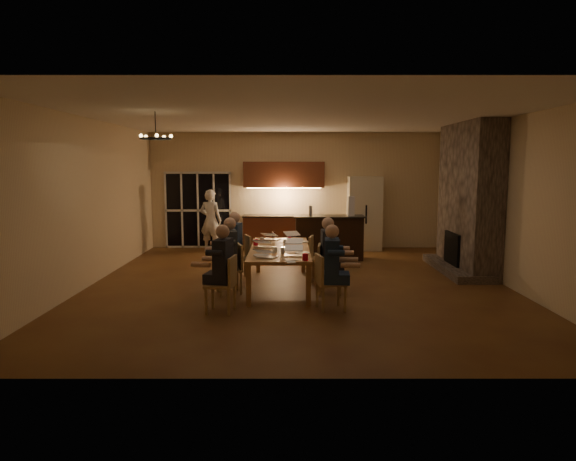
# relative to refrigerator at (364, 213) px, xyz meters

# --- Properties ---
(floor) EXTENTS (9.00, 9.00, 0.00)m
(floor) POSITION_rel_refrigerator_xyz_m (-1.90, -4.15, -1.00)
(floor) COLOR brown
(floor) RESTS_ON ground
(back_wall) EXTENTS (8.00, 0.04, 3.20)m
(back_wall) POSITION_rel_refrigerator_xyz_m (-1.90, 0.37, 0.60)
(back_wall) COLOR beige
(back_wall) RESTS_ON ground
(left_wall) EXTENTS (0.04, 9.00, 3.20)m
(left_wall) POSITION_rel_refrigerator_xyz_m (-5.92, -4.15, 0.60)
(left_wall) COLOR beige
(left_wall) RESTS_ON ground
(right_wall) EXTENTS (0.04, 9.00, 3.20)m
(right_wall) POSITION_rel_refrigerator_xyz_m (2.12, -4.15, 0.60)
(right_wall) COLOR beige
(right_wall) RESTS_ON ground
(ceiling) EXTENTS (8.00, 9.00, 0.04)m
(ceiling) POSITION_rel_refrigerator_xyz_m (-1.90, -4.15, 2.22)
(ceiling) COLOR white
(ceiling) RESTS_ON back_wall
(french_doors) EXTENTS (1.86, 0.08, 2.10)m
(french_doors) POSITION_rel_refrigerator_xyz_m (-4.60, 0.32, 0.05)
(french_doors) COLOR black
(french_doors) RESTS_ON ground
(fireplace) EXTENTS (0.58, 2.50, 3.20)m
(fireplace) POSITION_rel_refrigerator_xyz_m (1.80, -2.95, 0.60)
(fireplace) COLOR #726459
(fireplace) RESTS_ON ground
(kitchenette) EXTENTS (2.24, 0.68, 2.40)m
(kitchenette) POSITION_rel_refrigerator_xyz_m (-2.20, 0.05, 0.20)
(kitchenette) COLOR #5F2C1B
(kitchenette) RESTS_ON ground
(refrigerator) EXTENTS (0.90, 0.68, 2.00)m
(refrigerator) POSITION_rel_refrigerator_xyz_m (0.00, 0.00, 0.00)
(refrigerator) COLOR beige
(refrigerator) RESTS_ON ground
(dining_table) EXTENTS (1.10, 2.82, 0.75)m
(dining_table) POSITION_rel_refrigerator_xyz_m (-2.24, -4.41, -0.62)
(dining_table) COLOR #BC784B
(dining_table) RESTS_ON ground
(bar_island) EXTENTS (1.74, 0.70, 1.08)m
(bar_island) POSITION_rel_refrigerator_xyz_m (-1.08, -1.50, -0.46)
(bar_island) COLOR black
(bar_island) RESTS_ON ground
(chair_left_near) EXTENTS (0.50, 0.50, 0.89)m
(chair_left_near) POSITION_rel_refrigerator_xyz_m (-3.15, -6.09, -0.55)
(chair_left_near) COLOR tan
(chair_left_near) RESTS_ON ground
(chair_left_mid) EXTENTS (0.54, 0.54, 0.89)m
(chair_left_mid) POSITION_rel_refrigerator_xyz_m (-3.15, -4.89, -0.55)
(chair_left_mid) COLOR tan
(chair_left_mid) RESTS_ON ground
(chair_left_far) EXTENTS (0.56, 0.56, 0.89)m
(chair_left_far) POSITION_rel_refrigerator_xyz_m (-3.09, -3.74, -0.55)
(chair_left_far) COLOR tan
(chair_left_far) RESTS_ON ground
(chair_right_near) EXTENTS (0.52, 0.52, 0.89)m
(chair_right_near) POSITION_rel_refrigerator_xyz_m (-1.40, -5.93, -0.55)
(chair_right_near) COLOR tan
(chair_right_near) RESTS_ON ground
(chair_right_mid) EXTENTS (0.49, 0.49, 0.89)m
(chair_right_mid) POSITION_rel_refrigerator_xyz_m (-1.33, -4.90, -0.55)
(chair_right_mid) COLOR tan
(chair_right_mid) RESTS_ON ground
(chair_right_far) EXTENTS (0.52, 0.52, 0.89)m
(chair_right_far) POSITION_rel_refrigerator_xyz_m (-1.43, -3.83, -0.55)
(chair_right_far) COLOR tan
(chair_right_far) RESTS_ON ground
(person_left_near) EXTENTS (0.70, 0.70, 1.38)m
(person_left_near) POSITION_rel_refrigerator_xyz_m (-3.11, -6.01, -0.31)
(person_left_near) COLOR #23242D
(person_left_near) RESTS_ON ground
(person_right_near) EXTENTS (0.64, 0.64, 1.38)m
(person_right_near) POSITION_rel_refrigerator_xyz_m (-1.40, -5.99, -0.31)
(person_right_near) COLOR #1D2B4A
(person_right_near) RESTS_ON ground
(person_left_mid) EXTENTS (0.70, 0.70, 1.38)m
(person_left_mid) POSITION_rel_refrigerator_xyz_m (-3.12, -4.91, -0.31)
(person_left_mid) COLOR #33373C
(person_left_mid) RESTS_ON ground
(person_right_mid) EXTENTS (0.62, 0.62, 1.38)m
(person_right_mid) POSITION_rel_refrigerator_xyz_m (-1.38, -4.87, -0.31)
(person_right_mid) COLOR #23242D
(person_right_mid) RESTS_ON ground
(person_left_far) EXTENTS (0.68, 0.68, 1.38)m
(person_left_far) POSITION_rel_refrigerator_xyz_m (-3.15, -3.81, -0.31)
(person_left_far) COLOR #1D2B4A
(person_left_far) RESTS_ON ground
(standing_person) EXTENTS (0.70, 0.56, 1.67)m
(standing_person) POSITION_rel_refrigerator_xyz_m (-4.16, -0.33, -0.16)
(standing_person) COLOR white
(standing_person) RESTS_ON ground
(chandelier) EXTENTS (0.55, 0.55, 0.03)m
(chandelier) POSITION_rel_refrigerator_xyz_m (-4.33, -5.15, 1.75)
(chandelier) COLOR black
(chandelier) RESTS_ON ceiling
(laptop_a) EXTENTS (0.41, 0.39, 0.23)m
(laptop_a) POSITION_rel_refrigerator_xyz_m (-2.45, -5.39, -0.14)
(laptop_a) COLOR silver
(laptop_a) RESTS_ON dining_table
(laptop_b) EXTENTS (0.34, 0.30, 0.23)m
(laptop_b) POSITION_rel_refrigerator_xyz_m (-2.00, -5.25, -0.14)
(laptop_b) COLOR silver
(laptop_b) RESTS_ON dining_table
(laptop_c) EXTENTS (0.39, 0.36, 0.23)m
(laptop_c) POSITION_rel_refrigerator_xyz_m (-2.54, -4.31, -0.14)
(laptop_c) COLOR silver
(laptop_c) RESTS_ON dining_table
(laptop_d) EXTENTS (0.36, 0.32, 0.23)m
(laptop_d) POSITION_rel_refrigerator_xyz_m (-1.98, -4.44, -0.14)
(laptop_d) COLOR silver
(laptop_d) RESTS_ON dining_table
(laptop_e) EXTENTS (0.40, 0.38, 0.23)m
(laptop_e) POSITION_rel_refrigerator_xyz_m (-2.44, -3.31, -0.14)
(laptop_e) COLOR silver
(laptop_e) RESTS_ON dining_table
(laptop_f) EXTENTS (0.41, 0.39, 0.23)m
(laptop_f) POSITION_rel_refrigerator_xyz_m (-1.96, -3.35, -0.14)
(laptop_f) COLOR silver
(laptop_f) RESTS_ON dining_table
(mug_front) EXTENTS (0.09, 0.09, 0.10)m
(mug_front) POSITION_rel_refrigerator_xyz_m (-2.33, -4.87, -0.20)
(mug_front) COLOR white
(mug_front) RESTS_ON dining_table
(mug_mid) EXTENTS (0.08, 0.08, 0.10)m
(mug_mid) POSITION_rel_refrigerator_xyz_m (-2.15, -3.87, -0.20)
(mug_mid) COLOR white
(mug_mid) RESTS_ON dining_table
(mug_back) EXTENTS (0.08, 0.08, 0.10)m
(mug_back) POSITION_rel_refrigerator_xyz_m (-2.62, -3.67, -0.20)
(mug_back) COLOR white
(mug_back) RESTS_ON dining_table
(redcup_near) EXTENTS (0.09, 0.09, 0.12)m
(redcup_near) POSITION_rel_refrigerator_xyz_m (-1.81, -5.71, -0.19)
(redcup_near) COLOR red
(redcup_near) RESTS_ON dining_table
(redcup_mid) EXTENTS (0.09, 0.09, 0.12)m
(redcup_mid) POSITION_rel_refrigerator_xyz_m (-2.72, -4.06, -0.19)
(redcup_mid) COLOR red
(redcup_mid) RESTS_ON dining_table
(redcup_far) EXTENTS (0.08, 0.08, 0.12)m
(redcup_far) POSITION_rel_refrigerator_xyz_m (-2.07, -3.05, -0.19)
(redcup_far) COLOR red
(redcup_far) RESTS_ON dining_table
(can_silver) EXTENTS (0.07, 0.07, 0.12)m
(can_silver) POSITION_rel_refrigerator_xyz_m (-2.18, -5.06, -0.19)
(can_silver) COLOR #B2B2B7
(can_silver) RESTS_ON dining_table
(can_cola) EXTENTS (0.07, 0.07, 0.12)m
(can_cola) POSITION_rel_refrigerator_xyz_m (-2.41, -2.93, -0.19)
(can_cola) COLOR #3F0F0C
(can_cola) RESTS_ON dining_table
(plate_near) EXTENTS (0.26, 0.26, 0.02)m
(plate_near) POSITION_rel_refrigerator_xyz_m (-1.84, -5.01, -0.24)
(plate_near) COLOR white
(plate_near) RESTS_ON dining_table
(plate_left) EXTENTS (0.27, 0.27, 0.02)m
(plate_left) POSITION_rel_refrigerator_xyz_m (-2.55, -5.24, -0.24)
(plate_left) COLOR white
(plate_left) RESTS_ON dining_table
(plate_far) EXTENTS (0.28, 0.28, 0.02)m
(plate_far) POSITION_rel_refrigerator_xyz_m (-1.80, -3.64, -0.24)
(plate_far) COLOR white
(plate_far) RESTS_ON dining_table
(notepad) EXTENTS (0.16, 0.21, 0.01)m
(notepad) POSITION_rel_refrigerator_xyz_m (-2.04, -5.85, -0.24)
(notepad) COLOR white
(notepad) RESTS_ON dining_table
(bar_bottle) EXTENTS (0.08, 0.08, 0.24)m
(bar_bottle) POSITION_rel_refrigerator_xyz_m (-1.54, -1.47, 0.20)
(bar_bottle) COLOR #99999E
(bar_bottle) RESTS_ON bar_island
(bar_blender) EXTENTS (0.16, 0.16, 0.48)m
(bar_blender) POSITION_rel_refrigerator_xyz_m (-0.56, -1.55, 0.32)
(bar_blender) COLOR silver
(bar_blender) RESTS_ON bar_island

